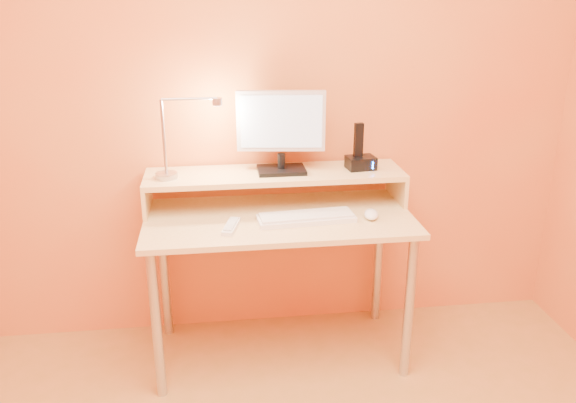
{
  "coord_description": "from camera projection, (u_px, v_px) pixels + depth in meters",
  "views": [
    {
      "loc": [
        -0.28,
        -1.27,
        1.69
      ],
      "look_at": [
        0.03,
        1.13,
        0.8
      ],
      "focal_mm": 36.66,
      "sensor_mm": 36.0,
      "label": 1
    }
  ],
  "objects": [
    {
      "name": "remote_control",
      "position": [
        231.0,
        226.0,
        2.5
      ],
      "size": [
        0.09,
        0.18,
        0.02
      ],
      "primitive_type": "cube",
      "rotation": [
        0.0,
        0.0,
        -0.26
      ],
      "color": "silver",
      "rests_on": "desk_lower"
    },
    {
      "name": "desk_leg_br",
      "position": [
        378.0,
        260.0,
        3.07
      ],
      "size": [
        0.04,
        0.04,
        0.69
      ],
      "primitive_type": "cylinder",
      "color": "#B2B2BA",
      "rests_on": "floor"
    },
    {
      "name": "desk_leg_fl",
      "position": [
        157.0,
        326.0,
        2.47
      ],
      "size": [
        0.04,
        0.04,
        0.69
      ],
      "primitive_type": "cylinder",
      "color": "#B2B2BA",
      "rests_on": "floor"
    },
    {
      "name": "monitor_back",
      "position": [
        280.0,
        120.0,
        2.68
      ],
      "size": [
        0.36,
        0.06,
        0.23
      ],
      "primitive_type": "cube",
      "rotation": [
        0.0,
        0.0,
        -0.13
      ],
      "color": "black",
      "rests_on": "monitor_panel"
    },
    {
      "name": "lamp_head",
      "position": [
        217.0,
        102.0,
        2.55
      ],
      "size": [
        0.04,
        0.04,
        0.03
      ],
      "primitive_type": "cylinder",
      "color": "#B2B2BA",
      "rests_on": "lamp_arm"
    },
    {
      "name": "desk_shelf",
      "position": [
        275.0,
        175.0,
        2.73
      ],
      "size": [
        1.2,
        0.3,
        0.02
      ],
      "primitive_type": "cube",
      "color": "#E6C589",
      "rests_on": "desk_lower"
    },
    {
      "name": "shelf_riser_right",
      "position": [
        397.0,
        186.0,
        2.83
      ],
      "size": [
        0.02,
        0.3,
        0.14
      ],
      "primitive_type": "cube",
      "color": "#E6C589",
      "rests_on": "desk_lower"
    },
    {
      "name": "lamp_arm",
      "position": [
        189.0,
        99.0,
        2.53
      ],
      "size": [
        0.24,
        0.01,
        0.01
      ],
      "primitive_type": "cylinder",
      "rotation": [
        0.0,
        1.57,
        0.0
      ],
      "color": "#B2B2BA",
      "rests_on": "lamp_post"
    },
    {
      "name": "phone_led",
      "position": [
        373.0,
        165.0,
        2.73
      ],
      "size": [
        0.01,
        0.0,
        0.04
      ],
      "primitive_type": "cube",
      "color": "#278BFF",
      "rests_on": "phone_dock"
    },
    {
      "name": "shelf_riser_left",
      "position": [
        147.0,
        196.0,
        2.69
      ],
      "size": [
        0.02,
        0.3,
        0.14
      ],
      "primitive_type": "cube",
      "color": "#E6C589",
      "rests_on": "desk_lower"
    },
    {
      "name": "desk_leg_fr",
      "position": [
        409.0,
        308.0,
        2.61
      ],
      "size": [
        0.04,
        0.04,
        0.69
      ],
      "primitive_type": "cylinder",
      "color": "#B2B2BA",
      "rests_on": "floor"
    },
    {
      "name": "phone_handset",
      "position": [
        359.0,
        140.0,
        2.73
      ],
      "size": [
        0.04,
        0.03,
        0.16
      ],
      "primitive_type": "cube",
      "rotation": [
        0.0,
        0.0,
        0.11
      ],
      "color": "black",
      "rests_on": "phone_dock"
    },
    {
      "name": "monitor_foot",
      "position": [
        281.0,
        170.0,
        2.73
      ],
      "size": [
        0.22,
        0.16,
        0.02
      ],
      "primitive_type": "cube",
      "color": "black",
      "rests_on": "desk_shelf"
    },
    {
      "name": "desk_lower",
      "position": [
        279.0,
        218.0,
        2.65
      ],
      "size": [
        1.2,
        0.6,
        0.02
      ],
      "primitive_type": "cube",
      "color": "#E6C589",
      "rests_on": "floor"
    },
    {
      "name": "monitor_neck",
      "position": [
        281.0,
        161.0,
        2.71
      ],
      "size": [
        0.04,
        0.04,
        0.07
      ],
      "primitive_type": "cylinder",
      "color": "black",
      "rests_on": "monitor_foot"
    },
    {
      "name": "monitor_panel",
      "position": [
        281.0,
        121.0,
        2.66
      ],
      "size": [
        0.4,
        0.09,
        0.27
      ],
      "primitive_type": "cube",
      "rotation": [
        0.0,
        0.0,
        -0.13
      ],
      "color": "silver",
      "rests_on": "monitor_neck"
    },
    {
      "name": "lamp_bulb",
      "position": [
        217.0,
        105.0,
        2.56
      ],
      "size": [
        0.03,
        0.03,
        0.0
      ],
      "primitive_type": "cylinder",
      "color": "#FFEAC6",
      "rests_on": "lamp_head"
    },
    {
      "name": "lamp_post",
      "position": [
        164.0,
        137.0,
        2.58
      ],
      "size": [
        0.01,
        0.01,
        0.33
      ],
      "primitive_type": "cylinder",
      "color": "#B2B2BA",
      "rests_on": "lamp_base"
    },
    {
      "name": "desk_leg_bl",
      "position": [
        164.0,
        272.0,
        2.94
      ],
      "size": [
        0.04,
        0.04,
        0.69
      ],
      "primitive_type": "cylinder",
      "color": "#B2B2BA",
      "rests_on": "floor"
    },
    {
      "name": "mouse",
      "position": [
        371.0,
        214.0,
        2.61
      ],
      "size": [
        0.09,
        0.12,
        0.04
      ],
      "primitive_type": "ellipsoid",
      "rotation": [
        0.0,
        0.0,
        -0.25
      ],
      "color": "white",
      "rests_on": "desk_lower"
    },
    {
      "name": "lamp_base",
      "position": [
        167.0,
        176.0,
        2.64
      ],
      "size": [
        0.1,
        0.1,
        0.02
      ],
      "primitive_type": "cylinder",
      "color": "#B2B2BA",
      "rests_on": "desk_shelf"
    },
    {
      "name": "keyboard",
      "position": [
        306.0,
        218.0,
        2.58
      ],
      "size": [
        0.44,
        0.17,
        0.02
      ],
      "primitive_type": "cube",
      "rotation": [
        0.0,
        0.0,
        0.08
      ],
      "color": "silver",
      "rests_on": "desk_lower"
    },
    {
      "name": "monitor_screen",
      "position": [
        281.0,
        122.0,
        2.64
      ],
      "size": [
        0.36,
        0.05,
        0.24
      ],
      "primitive_type": "cube",
      "rotation": [
        0.0,
        0.0,
        -0.13
      ],
      "color": "#B3CBEC",
      "rests_on": "monitor_panel"
    },
    {
      "name": "wall_back",
      "position": [
        270.0,
        86.0,
        2.76
      ],
      "size": [
        3.0,
        0.04,
        2.5
      ],
      "primitive_type": "cube",
      "color": "#D18442",
      "rests_on": "floor"
    },
    {
      "name": "phone_dock",
      "position": [
        361.0,
        163.0,
        2.77
      ],
      "size": [
        0.14,
        0.11,
        0.06
      ],
      "primitive_type": "cube",
      "rotation": [
        0.0,
        0.0,
        0.11
      ],
      "color": "black",
      "rests_on": "desk_shelf"
    }
  ]
}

